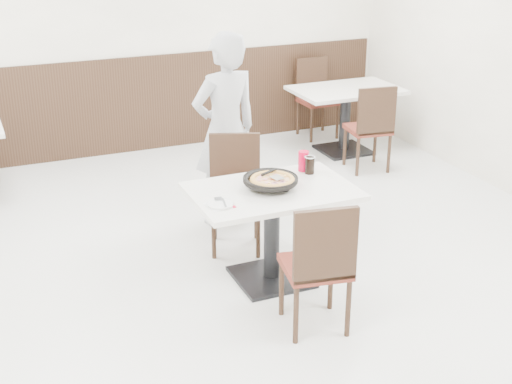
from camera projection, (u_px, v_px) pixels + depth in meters
name	position (u px, v px, depth m)	size (l,w,h in m)	color
floor	(263.00, 284.00, 5.44)	(7.00, 7.00, 0.00)	beige
wall_back	(138.00, 29.00, 7.89)	(6.00, 0.04, 2.80)	beige
wainscot_back	(143.00, 104.00, 8.20)	(5.90, 0.03, 1.10)	black
main_table	(272.00, 235.00, 5.38)	(1.20, 0.80, 0.75)	silver
chair_near	(315.00, 264.00, 4.74)	(0.42, 0.42, 0.95)	black
chair_far	(235.00, 196.00, 5.84)	(0.42, 0.42, 0.95)	black
trivet	(282.00, 187.00, 5.22)	(0.11, 0.11, 0.04)	black
pizza_pan	(270.00, 183.00, 5.23)	(0.36, 0.36, 0.01)	black
pizza	(272.00, 182.00, 5.20)	(0.33, 0.33, 0.02)	gold
pizza_server	(277.00, 177.00, 5.20)	(0.08, 0.10, 0.00)	silver
napkin	(219.00, 205.00, 4.95)	(0.17, 0.17, 0.00)	silver
side_plate	(221.00, 204.00, 4.95)	(0.18, 0.18, 0.01)	silver
fork	(224.00, 203.00, 4.95)	(0.02, 0.17, 0.00)	silver
cola_glass	(310.00, 165.00, 5.51)	(0.07, 0.07, 0.13)	black
red_cup	(303.00, 161.00, 5.56)	(0.08, 0.08, 0.16)	red
diner_person	(225.00, 131.00, 6.20)	(0.63, 0.41, 1.72)	silver
bg_table_right	(345.00, 120.00, 8.21)	(1.20, 0.80, 0.75)	silver
bg_chair_right_near	(368.00, 127.00, 7.62)	(0.42, 0.42, 0.95)	black
bg_chair_right_far	(318.00, 99.00, 8.70)	(0.42, 0.42, 0.95)	black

